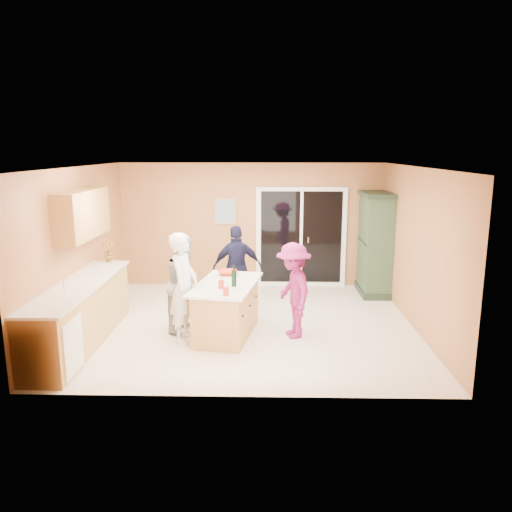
{
  "coord_description": "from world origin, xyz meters",
  "views": [
    {
      "loc": [
        0.33,
        -7.93,
        2.88
      ],
      "look_at": [
        0.15,
        0.1,
        1.15
      ],
      "focal_mm": 35.0,
      "sensor_mm": 36.0,
      "label": 1
    }
  ],
  "objects_px": {
    "green_hutch": "(375,245)",
    "woman_magenta": "(293,291)",
    "woman_white": "(184,288)",
    "woman_navy": "(237,267)",
    "woman_grey": "(185,283)",
    "kitchen_island": "(226,311)"
  },
  "relations": [
    {
      "from": "kitchen_island",
      "to": "woman_grey",
      "type": "xyz_separation_m",
      "value": [
        -0.68,
        0.23,
        0.38
      ]
    },
    {
      "from": "green_hutch",
      "to": "woman_magenta",
      "type": "bearing_deg",
      "value": -125.82
    },
    {
      "from": "woman_white",
      "to": "woman_navy",
      "type": "relative_size",
      "value": 1.09
    },
    {
      "from": "kitchen_island",
      "to": "woman_magenta",
      "type": "relative_size",
      "value": 1.16
    },
    {
      "from": "green_hutch",
      "to": "woman_grey",
      "type": "relative_size",
      "value": 1.31
    },
    {
      "from": "woman_white",
      "to": "woman_magenta",
      "type": "relative_size",
      "value": 1.13
    },
    {
      "from": "woman_grey",
      "to": "woman_navy",
      "type": "distance_m",
      "value": 1.39
    },
    {
      "from": "woman_grey",
      "to": "woman_white",
      "type": "bearing_deg",
      "value": -158.59
    },
    {
      "from": "green_hutch",
      "to": "woman_grey",
      "type": "bearing_deg",
      "value": -148.07
    },
    {
      "from": "woman_navy",
      "to": "green_hutch",
      "type": "bearing_deg",
      "value": -171.6
    },
    {
      "from": "kitchen_island",
      "to": "green_hutch",
      "type": "distance_m",
      "value": 3.72
    },
    {
      "from": "woman_grey",
      "to": "woman_navy",
      "type": "bearing_deg",
      "value": -19.82
    },
    {
      "from": "woman_navy",
      "to": "woman_magenta",
      "type": "distance_m",
      "value": 1.71
    },
    {
      "from": "woman_white",
      "to": "woman_magenta",
      "type": "height_order",
      "value": "woman_white"
    },
    {
      "from": "woman_navy",
      "to": "woman_magenta",
      "type": "relative_size",
      "value": 1.03
    },
    {
      "from": "woman_grey",
      "to": "green_hutch",
      "type": "bearing_deg",
      "value": -44.24
    },
    {
      "from": "kitchen_island",
      "to": "woman_magenta",
      "type": "distance_m",
      "value": 1.1
    },
    {
      "from": "woman_white",
      "to": "woman_magenta",
      "type": "xyz_separation_m",
      "value": [
        1.66,
        0.21,
        -0.09
      ]
    },
    {
      "from": "woman_navy",
      "to": "woman_magenta",
      "type": "bearing_deg",
      "value": 111.74
    },
    {
      "from": "woman_white",
      "to": "woman_magenta",
      "type": "distance_m",
      "value": 1.67
    },
    {
      "from": "green_hutch",
      "to": "woman_magenta",
      "type": "xyz_separation_m",
      "value": [
        -1.75,
        -2.43,
        -0.25
      ]
    },
    {
      "from": "green_hutch",
      "to": "woman_navy",
      "type": "relative_size",
      "value": 1.34
    }
  ]
}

